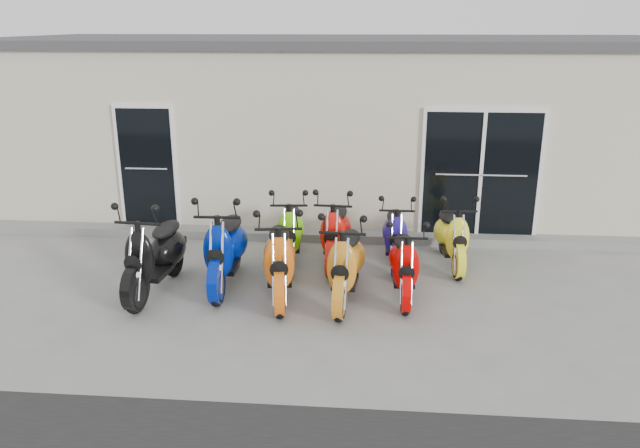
# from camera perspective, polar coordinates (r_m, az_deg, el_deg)

# --- Properties ---
(ground) EXTENTS (80.00, 80.00, 0.00)m
(ground) POSITION_cam_1_polar(r_m,az_deg,el_deg) (9.13, -0.32, -5.65)
(ground) COLOR gray
(ground) RESTS_ON ground
(building) EXTENTS (14.00, 6.00, 3.20)m
(building) POSITION_cam_1_polar(r_m,az_deg,el_deg) (13.70, 1.65, 9.34)
(building) COLOR beige
(building) RESTS_ON ground
(roof_cap) EXTENTS (14.20, 6.20, 0.16)m
(roof_cap) POSITION_cam_1_polar(r_m,az_deg,el_deg) (13.55, 1.71, 16.38)
(roof_cap) COLOR #3F3F42
(roof_cap) RESTS_ON building
(front_step) EXTENTS (14.00, 0.40, 0.15)m
(front_step) POSITION_cam_1_polar(r_m,az_deg,el_deg) (10.98, 0.63, -1.07)
(front_step) COLOR gray
(front_step) RESTS_ON ground
(door_left) EXTENTS (1.07, 0.08, 2.22)m
(door_left) POSITION_cam_1_polar(r_m,az_deg,el_deg) (11.47, -15.52, 5.26)
(door_left) COLOR black
(door_left) RESTS_ON front_step
(door_right) EXTENTS (2.02, 0.08, 2.22)m
(door_right) POSITION_cam_1_polar(r_m,az_deg,el_deg) (10.92, 14.49, 4.73)
(door_right) COLOR black
(door_right) RESTS_ON front_step
(scooter_front_black) EXTENTS (0.88, 2.01, 1.45)m
(scooter_front_black) POSITION_cam_1_polar(r_m,az_deg,el_deg) (8.95, -14.91, -1.79)
(scooter_front_black) COLOR black
(scooter_front_black) RESTS_ON ground
(scooter_front_blue) EXTENTS (0.79, 2.00, 1.46)m
(scooter_front_blue) POSITION_cam_1_polar(r_m,az_deg,el_deg) (8.97, -8.67, -1.28)
(scooter_front_blue) COLOR #001889
(scooter_front_blue) RESTS_ON ground
(scooter_front_orange_a) EXTENTS (0.96, 1.99, 1.41)m
(scooter_front_orange_a) POSITION_cam_1_polar(r_m,az_deg,el_deg) (8.53, -3.76, -2.32)
(scooter_front_orange_a) COLOR orange
(scooter_front_orange_a) RESTS_ON ground
(scooter_front_orange_b) EXTENTS (0.82, 1.92, 1.38)m
(scooter_front_orange_b) POSITION_cam_1_polar(r_m,az_deg,el_deg) (8.41, 2.40, -2.69)
(scooter_front_orange_b) COLOR orange
(scooter_front_orange_b) RESTS_ON ground
(scooter_front_red) EXTENTS (0.62, 1.67, 1.23)m
(scooter_front_red) POSITION_cam_1_polar(r_m,az_deg,el_deg) (8.62, 7.73, -2.84)
(scooter_front_red) COLOR #CB0000
(scooter_front_red) RESTS_ON ground
(scooter_back_green) EXTENTS (0.80, 1.82, 1.30)m
(scooter_back_green) POSITION_cam_1_polar(r_m,az_deg,el_deg) (9.80, -2.74, 0.10)
(scooter_back_green) COLOR #5FC507
(scooter_back_green) RESTS_ON ground
(scooter_back_red) EXTENTS (0.74, 1.82, 1.32)m
(scooter_back_red) POSITION_cam_1_polar(r_m,az_deg,el_deg) (9.72, 1.44, 0.02)
(scooter_back_red) COLOR red
(scooter_back_red) RESTS_ON ground
(scooter_back_blue) EXTENTS (0.61, 1.66, 1.23)m
(scooter_back_blue) POSITION_cam_1_polar(r_m,az_deg,el_deg) (9.79, 6.90, -0.27)
(scooter_back_blue) COLOR navy
(scooter_back_blue) RESTS_ON ground
(scooter_back_yellow) EXTENTS (0.75, 1.74, 1.25)m
(scooter_back_yellow) POSITION_cam_1_polar(r_m,az_deg,el_deg) (9.84, 11.99, -0.36)
(scooter_back_yellow) COLOR #FFFB25
(scooter_back_yellow) RESTS_ON ground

